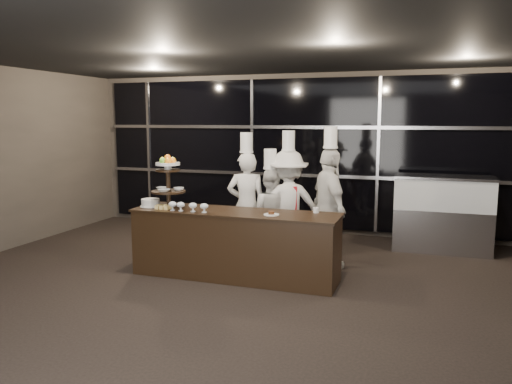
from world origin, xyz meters
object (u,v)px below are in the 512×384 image
(chef_c, at_px, (288,205))
(chef_d, at_px, (329,207))
(display_stand, at_px, (168,178))
(chef_a, at_px, (247,204))
(display_case, at_px, (443,210))
(chef_b, at_px, (270,213))
(layer_cake, at_px, (151,203))
(buffet_counter, at_px, (235,244))

(chef_c, relative_size, chef_d, 0.97)
(display_stand, distance_m, chef_d, 2.34)
(chef_a, bearing_deg, display_case, 26.03)
(chef_a, bearing_deg, display_stand, -129.31)
(chef_a, bearing_deg, chef_b, 5.28)
(chef_b, height_order, chef_c, chef_c)
(layer_cake, bearing_deg, chef_d, 21.49)
(layer_cake, distance_m, chef_a, 1.50)
(layer_cake, distance_m, chef_b, 1.81)
(layer_cake, relative_size, chef_c, 0.15)
(buffet_counter, xyz_separation_m, chef_a, (-0.19, 0.99, 0.39))
(buffet_counter, relative_size, layer_cake, 9.47)
(layer_cake, relative_size, chef_a, 0.15)
(chef_b, bearing_deg, display_case, 28.64)
(layer_cake, height_order, chef_c, chef_c)
(display_stand, xyz_separation_m, chef_d, (2.12, 0.89, -0.45))
(buffet_counter, distance_m, layer_cake, 1.36)
(layer_cake, relative_size, chef_d, 0.15)
(display_case, bearing_deg, chef_b, -151.36)
(chef_a, bearing_deg, chef_c, 11.28)
(display_case, height_order, chef_c, chef_c)
(chef_a, height_order, chef_d, chef_d)
(buffet_counter, distance_m, display_stand, 1.33)
(display_case, height_order, chef_d, chef_d)
(display_stand, bearing_deg, chef_a, 50.69)
(chef_a, xyz_separation_m, chef_b, (0.37, 0.03, -0.13))
(chef_b, relative_size, chef_c, 0.86)
(buffet_counter, bearing_deg, chef_b, 80.16)
(display_case, relative_size, chef_b, 0.90)
(display_stand, bearing_deg, chef_d, 22.75)
(chef_a, bearing_deg, layer_cake, -135.95)
(display_stand, distance_m, chef_b, 1.68)
(display_stand, distance_m, chef_c, 1.88)
(chef_a, distance_m, chef_b, 0.39)
(chef_b, bearing_deg, chef_a, -174.72)
(layer_cake, height_order, chef_d, chef_d)
(chef_d, bearing_deg, chef_a, 175.53)
(display_case, height_order, chef_a, chef_a)
(buffet_counter, relative_size, chef_b, 1.66)
(display_case, xyz_separation_m, chef_b, (-2.52, -1.38, 0.04))
(chef_c, distance_m, chef_d, 0.72)
(chef_d, bearing_deg, display_stand, -157.25)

